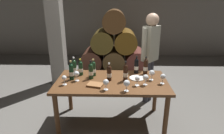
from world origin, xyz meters
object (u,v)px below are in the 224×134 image
(dining_table, at_px, (112,86))
(wine_glass_6, at_px, (137,79))
(wine_bottle_0, at_px, (91,71))
(sommelier_presenting, at_px, (150,51))
(wine_bottle_1, at_px, (109,73))
(wine_bottle_4, at_px, (71,72))
(wine_bottle_6, at_px, (81,68))
(wine_bottle_5, at_px, (94,68))
(wine_glass_3, at_px, (64,78))
(wine_glass_7, at_px, (77,74))
(serving_plate, at_px, (137,78))
(wine_glass_4, at_px, (146,78))
(wine_glass_0, at_px, (106,82))
(wine_glass_1, at_px, (163,77))
(wine_bottle_8, at_px, (146,67))
(wine_glass_2, at_px, (127,83))
(tasting_notebook, at_px, (95,85))
(wine_bottle_3, at_px, (125,72))
(wine_glass_5, at_px, (152,73))
(wine_bottle_2, at_px, (136,66))
(wine_bottle_7, at_px, (74,67))

(dining_table, bearing_deg, wine_glass_6, -24.33)
(wine_bottle_0, bearing_deg, sommelier_presenting, 33.53)
(wine_bottle_0, xyz_separation_m, wine_bottle_1, (0.29, -0.07, -0.00))
(wine_glass_6, bearing_deg, sommelier_presenting, 70.55)
(wine_bottle_4, distance_m, wine_glass_6, 1.01)
(wine_bottle_6, bearing_deg, wine_bottle_5, -6.93)
(wine_bottle_0, xyz_separation_m, wine_glass_3, (-0.36, -0.24, -0.02))
(wine_glass_7, relative_size, serving_plate, 0.65)
(wine_glass_3, relative_size, wine_glass_4, 0.91)
(wine_glass_0, xyz_separation_m, wine_glass_1, (0.82, 0.22, -0.00))
(dining_table, distance_m, wine_bottle_8, 0.66)
(wine_glass_2, height_order, wine_glass_7, wine_glass_2)
(wine_bottle_8, relative_size, wine_glass_4, 1.89)
(wine_bottle_0, xyz_separation_m, wine_bottle_5, (0.03, 0.12, -0.00))
(wine_glass_0, bearing_deg, wine_bottle_0, 123.11)
(tasting_notebook, bearing_deg, wine_bottle_1, 60.74)
(wine_glass_2, distance_m, wine_glass_4, 0.35)
(wine_bottle_3, distance_m, wine_glass_6, 0.24)
(dining_table, bearing_deg, wine_bottle_3, 1.42)
(wine_bottle_8, xyz_separation_m, wine_glass_1, (0.20, -0.39, -0.02))
(wine_bottle_3, xyz_separation_m, wine_bottle_5, (-0.51, 0.19, -0.01))
(wine_bottle_0, relative_size, tasting_notebook, 1.33)
(serving_plate, bearing_deg, wine_glass_5, -12.97)
(tasting_notebook, relative_size, serving_plate, 0.92)
(wine_bottle_6, bearing_deg, tasting_notebook, -55.73)
(wine_glass_3, bearing_deg, wine_glass_4, 1.28)
(wine_bottle_1, bearing_deg, wine_bottle_4, 177.92)
(wine_bottle_5, distance_m, wine_bottle_8, 0.86)
(wine_bottle_2, bearing_deg, wine_glass_0, -126.34)
(wine_glass_1, bearing_deg, wine_glass_0, -164.80)
(serving_plate, bearing_deg, wine_bottle_5, 171.66)
(wine_bottle_3, relative_size, wine_bottle_6, 1.13)
(wine_bottle_2, relative_size, sommelier_presenting, 0.17)
(wine_bottle_1, distance_m, wine_bottle_5, 0.32)
(wine_bottle_4, relative_size, wine_bottle_8, 1.01)
(wine_glass_1, bearing_deg, wine_bottle_0, 171.18)
(wine_bottle_1, distance_m, wine_bottle_7, 0.61)
(sommelier_presenting, bearing_deg, wine_bottle_0, -146.47)
(wine_bottle_0, xyz_separation_m, wine_glass_5, (0.94, -0.03, -0.01))
(sommelier_presenting, bearing_deg, wine_glass_5, -96.66)
(wine_bottle_4, relative_size, wine_glass_6, 2.11)
(wine_bottle_6, height_order, tasting_notebook, wine_bottle_6)
(wine_bottle_5, relative_size, sommelier_presenting, 0.17)
(wine_bottle_0, xyz_separation_m, wine_glass_2, (0.53, -0.42, -0.01))
(wine_glass_0, height_order, wine_glass_7, wine_glass_7)
(wine_glass_2, xyz_separation_m, serving_plate, (0.19, 0.44, -0.11))
(wine_glass_5, height_order, serving_plate, wine_glass_5)
(wine_bottle_0, distance_m, wine_glass_3, 0.43)
(wine_glass_2, distance_m, sommelier_presenting, 1.21)
(wine_bottle_1, bearing_deg, wine_bottle_2, 35.90)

